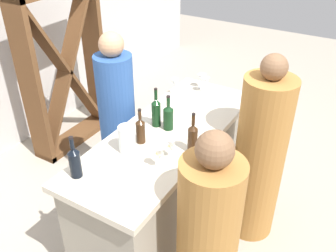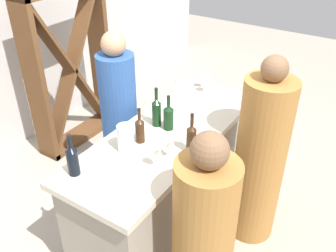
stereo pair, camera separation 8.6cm
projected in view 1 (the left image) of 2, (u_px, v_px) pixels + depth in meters
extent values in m
plane|color=#9E9384|center=(168.00, 220.00, 3.38)|extent=(12.00, 12.00, 0.00)
cube|color=gray|center=(168.00, 182.00, 3.13)|extent=(1.82, 0.63, 0.91)
cube|color=beige|center=(168.00, 134.00, 2.88)|extent=(1.90, 0.71, 0.05)
cube|color=brown|center=(31.00, 88.00, 3.69)|extent=(0.06, 0.28, 1.77)
cube|color=brown|center=(94.00, 57.00, 4.39)|extent=(0.06, 0.28, 1.77)
cube|color=brown|center=(76.00, 136.00, 4.49)|extent=(1.02, 0.28, 0.06)
cube|color=brown|center=(65.00, 71.00, 4.04)|extent=(0.93, 0.20, 1.67)
cube|color=brown|center=(65.00, 71.00, 4.04)|extent=(0.93, 0.20, 1.67)
cylinder|color=black|center=(75.00, 165.00, 2.37)|extent=(0.08, 0.08, 0.18)
cone|color=black|center=(73.00, 151.00, 2.31)|extent=(0.08, 0.08, 0.03)
cylinder|color=black|center=(72.00, 144.00, 2.28)|extent=(0.03, 0.03, 0.08)
cylinder|color=black|center=(71.00, 138.00, 2.26)|extent=(0.03, 0.03, 0.01)
cylinder|color=#331E0F|center=(141.00, 133.00, 2.70)|extent=(0.07, 0.07, 0.16)
cone|color=#331E0F|center=(140.00, 121.00, 2.65)|extent=(0.07, 0.07, 0.03)
cylinder|color=#331E0F|center=(140.00, 115.00, 2.62)|extent=(0.02, 0.02, 0.07)
cylinder|color=black|center=(140.00, 110.00, 2.60)|extent=(0.03, 0.03, 0.01)
cylinder|color=#331E0F|center=(192.00, 140.00, 2.59)|extent=(0.07, 0.07, 0.19)
cone|color=#331E0F|center=(193.00, 127.00, 2.54)|extent=(0.07, 0.07, 0.04)
cylinder|color=#331E0F|center=(193.00, 120.00, 2.51)|extent=(0.02, 0.02, 0.08)
cylinder|color=black|center=(194.00, 114.00, 2.48)|extent=(0.03, 0.03, 0.01)
cylinder|color=black|center=(156.00, 115.00, 2.89)|extent=(0.07, 0.07, 0.19)
cone|color=black|center=(156.00, 102.00, 2.83)|extent=(0.07, 0.07, 0.04)
cylinder|color=black|center=(156.00, 95.00, 2.80)|extent=(0.03, 0.03, 0.08)
cylinder|color=black|center=(156.00, 89.00, 2.77)|extent=(0.03, 0.03, 0.01)
cylinder|color=black|center=(168.00, 119.00, 2.86)|extent=(0.08, 0.08, 0.17)
cone|color=black|center=(168.00, 108.00, 2.80)|extent=(0.08, 0.08, 0.03)
cylinder|color=black|center=(168.00, 102.00, 2.77)|extent=(0.03, 0.03, 0.07)
cylinder|color=black|center=(168.00, 97.00, 2.75)|extent=(0.03, 0.03, 0.01)
cylinder|color=white|center=(171.00, 158.00, 2.58)|extent=(0.06, 0.06, 0.00)
cylinder|color=white|center=(171.00, 154.00, 2.56)|extent=(0.01, 0.01, 0.06)
cone|color=white|center=(171.00, 145.00, 2.52)|extent=(0.06, 0.06, 0.09)
cone|color=beige|center=(171.00, 148.00, 2.54)|extent=(0.05, 0.05, 0.03)
cylinder|color=white|center=(160.00, 168.00, 2.48)|extent=(0.06, 0.06, 0.00)
cylinder|color=white|center=(160.00, 163.00, 2.46)|extent=(0.01, 0.01, 0.08)
cone|color=white|center=(160.00, 153.00, 2.41)|extent=(0.07, 0.07, 0.08)
cone|color=beige|center=(160.00, 156.00, 2.43)|extent=(0.06, 0.06, 0.03)
cylinder|color=white|center=(205.00, 92.00, 3.43)|extent=(0.06, 0.06, 0.00)
cylinder|color=white|center=(205.00, 88.00, 3.41)|extent=(0.01, 0.01, 0.07)
cone|color=white|center=(205.00, 81.00, 3.37)|extent=(0.08, 0.08, 0.07)
cylinder|color=white|center=(201.00, 87.00, 3.51)|extent=(0.06, 0.06, 0.00)
cylinder|color=white|center=(201.00, 84.00, 3.50)|extent=(0.01, 0.01, 0.06)
cone|color=white|center=(202.00, 78.00, 3.46)|extent=(0.08, 0.08, 0.07)
cylinder|color=white|center=(175.00, 94.00, 3.40)|extent=(0.06, 0.06, 0.00)
cylinder|color=white|center=(175.00, 91.00, 3.38)|extent=(0.01, 0.01, 0.07)
cone|color=white|center=(175.00, 83.00, 3.34)|extent=(0.07, 0.07, 0.08)
cylinder|color=silver|center=(127.00, 139.00, 2.60)|extent=(0.12, 0.12, 0.20)
cylinder|color=#9E6B33|center=(207.00, 242.00, 2.37)|extent=(0.40, 0.40, 1.26)
sphere|color=brown|center=(215.00, 150.00, 1.98)|extent=(0.22, 0.22, 0.22)
cylinder|color=#9E6B33|center=(259.00, 161.00, 2.95)|extent=(0.50, 0.50, 1.43)
sphere|color=brown|center=(274.00, 67.00, 2.53)|extent=(0.19, 0.19, 0.19)
cylinder|color=#284C8C|center=(118.00, 129.00, 3.37)|extent=(0.40, 0.40, 1.41)
sphere|color=tan|center=(111.00, 44.00, 2.95)|extent=(0.21, 0.21, 0.21)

